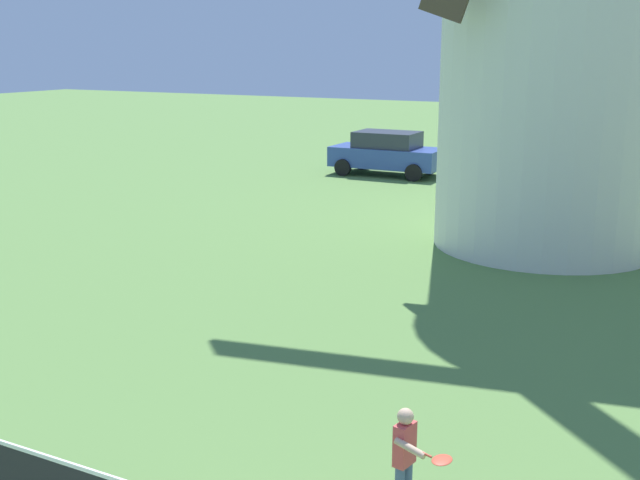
{
  "coord_description": "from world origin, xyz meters",
  "views": [
    {
      "loc": [
        2.98,
        -2.49,
        4.54
      ],
      "look_at": [
        -0.37,
        3.97,
        2.72
      ],
      "focal_mm": 43.85,
      "sensor_mm": 36.0,
      "label": 1
    }
  ],
  "objects": [
    {
      "name": "parked_car_cream",
      "position": [
        -2.65,
        23.2,
        0.81
      ],
      "size": [
        4.17,
        2.21,
        1.56
      ],
      "color": "silver",
      "rests_on": "ground_plane"
    },
    {
      "name": "player_far",
      "position": [
        0.53,
        4.09,
        0.62
      ],
      "size": [
        0.66,
        0.56,
        1.1
      ],
      "color": "slate",
      "rests_on": "ground_plane"
    },
    {
      "name": "parked_car_blue",
      "position": [
        -7.73,
        23.34,
        0.81
      ],
      "size": [
        3.96,
        1.92,
        1.56
      ],
      "color": "#334C99",
      "rests_on": "ground_plane"
    }
  ]
}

